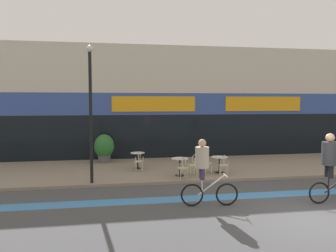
# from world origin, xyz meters

# --- Properties ---
(ground_plane) EXTENTS (120.00, 120.00, 0.00)m
(ground_plane) POSITION_xyz_m (0.00, 0.00, 0.00)
(ground_plane) COLOR #424244
(sidewalk_slab) EXTENTS (40.00, 5.50, 0.12)m
(sidewalk_slab) POSITION_xyz_m (0.00, 7.25, 0.06)
(sidewalk_slab) COLOR gray
(sidewalk_slab) RESTS_ON ground
(storefront_facade) EXTENTS (40.00, 4.06, 6.35)m
(storefront_facade) POSITION_xyz_m (0.00, 11.97, 3.16)
(storefront_facade) COLOR beige
(storefront_facade) RESTS_ON ground
(bike_lane_stripe) EXTENTS (36.00, 0.70, 0.01)m
(bike_lane_stripe) POSITION_xyz_m (0.00, 2.54, 0.00)
(bike_lane_stripe) COLOR #3D7AB7
(bike_lane_stripe) RESTS_ON ground
(bistro_table_0) EXTENTS (0.65, 0.65, 0.75)m
(bistro_table_0) POSITION_xyz_m (-4.34, 7.21, 0.65)
(bistro_table_0) COLOR black
(bistro_table_0) RESTS_ON sidewalk_slab
(bistro_table_1) EXTENTS (0.72, 0.72, 0.74)m
(bistro_table_1) POSITION_xyz_m (-2.69, 5.43, 0.65)
(bistro_table_1) COLOR black
(bistro_table_1) RESTS_ON sidewalk_slab
(bistro_table_2) EXTENTS (0.73, 0.73, 0.70)m
(bistro_table_2) POSITION_xyz_m (-0.85, 5.73, 0.63)
(bistro_table_2) COLOR black
(bistro_table_2) RESTS_ON sidewalk_slab
(cafe_chair_0_near) EXTENTS (0.45, 0.60, 0.90)m
(cafe_chair_0_near) POSITION_xyz_m (-4.33, 6.59, 0.64)
(cafe_chair_0_near) COLOR beige
(cafe_chair_0_near) RESTS_ON sidewalk_slab
(cafe_chair_1_near) EXTENTS (0.45, 0.60, 0.90)m
(cafe_chair_1_near) POSITION_xyz_m (-2.68, 4.80, 0.64)
(cafe_chair_1_near) COLOR beige
(cafe_chair_1_near) RESTS_ON sidewalk_slab
(cafe_chair_1_side) EXTENTS (0.60, 0.45, 0.90)m
(cafe_chair_1_side) POSITION_xyz_m (-2.07, 5.44, 0.64)
(cafe_chair_1_side) COLOR beige
(cafe_chair_1_side) RESTS_ON sidewalk_slab
(cafe_chair_2_near) EXTENTS (0.45, 0.60, 0.90)m
(cafe_chair_2_near) POSITION_xyz_m (-0.86, 5.11, 0.64)
(cafe_chair_2_near) COLOR beige
(cafe_chair_2_near) RESTS_ON sidewalk_slab
(cafe_chair_2_side) EXTENTS (0.59, 0.44, 0.90)m
(cafe_chair_2_side) POSITION_xyz_m (-1.48, 5.73, 0.64)
(cafe_chair_2_side) COLOR beige
(cafe_chair_2_side) RESTS_ON sidewalk_slab
(planter_pot) EXTENTS (1.01, 1.01, 1.45)m
(planter_pot) POSITION_xyz_m (-5.91, 9.12, 0.89)
(planter_pot) COLOR #4C4C51
(planter_pot) RESTS_ON sidewalk_slab
(lamp_post) EXTENTS (0.26, 0.26, 5.22)m
(lamp_post) POSITION_xyz_m (-6.28, 4.78, 3.13)
(lamp_post) COLOR black
(lamp_post) RESTS_ON sidewalk_slab
(cyclist_0) EXTENTS (1.80, 0.54, 2.09)m
(cyclist_0) POSITION_xyz_m (-2.68, 1.72, 1.18)
(cyclist_0) COLOR black
(cyclist_0) RESTS_ON ground
(cyclist_1) EXTENTS (1.78, 0.53, 2.24)m
(cyclist_1) POSITION_xyz_m (1.34, 1.31, 1.33)
(cyclist_1) COLOR black
(cyclist_1) RESTS_ON ground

